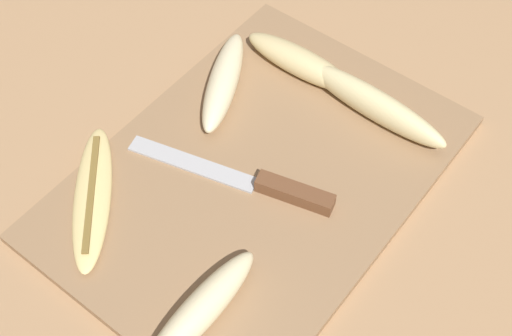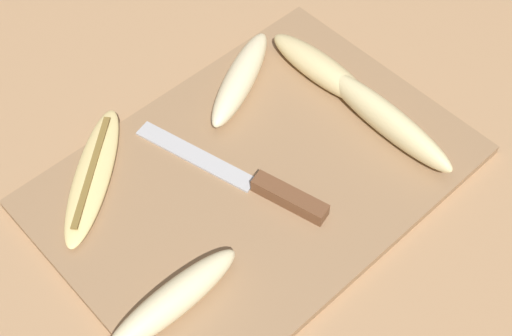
# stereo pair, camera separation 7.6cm
# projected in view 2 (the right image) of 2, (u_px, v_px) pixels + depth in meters

# --- Properties ---
(ground_plane) EXTENTS (4.00, 4.00, 0.00)m
(ground_plane) POSITION_uv_depth(u_px,v_px,m) (256.00, 179.00, 0.83)
(ground_plane) COLOR tan
(cutting_board) EXTENTS (0.47, 0.34, 0.01)m
(cutting_board) POSITION_uv_depth(u_px,v_px,m) (256.00, 176.00, 0.82)
(cutting_board) COLOR #997551
(cutting_board) RESTS_ON ground_plane
(knife) EXTENTS (0.08, 0.25, 0.02)m
(knife) POSITION_uv_depth(u_px,v_px,m) (264.00, 189.00, 0.80)
(knife) COLOR brown
(knife) RESTS_ON cutting_board
(banana_mellow_near) EXTENTS (0.04, 0.16, 0.03)m
(banana_mellow_near) POSITION_uv_depth(u_px,v_px,m) (320.00, 68.00, 0.89)
(banana_mellow_near) COLOR beige
(banana_mellow_near) RESTS_ON cutting_board
(banana_soft_right) EXTENTS (0.04, 0.20, 0.04)m
(banana_soft_right) POSITION_uv_depth(u_px,v_px,m) (386.00, 119.00, 0.84)
(banana_soft_right) COLOR beige
(banana_soft_right) RESTS_ON cutting_board
(banana_golden_short) EXTENTS (0.17, 0.16, 0.02)m
(banana_golden_short) POSITION_uv_depth(u_px,v_px,m) (93.00, 175.00, 0.81)
(banana_golden_short) COLOR #EDD689
(banana_golden_short) RESTS_ON cutting_board
(banana_bright_far) EXTENTS (0.16, 0.11, 0.03)m
(banana_bright_far) POSITION_uv_depth(u_px,v_px,m) (240.00, 78.00, 0.88)
(banana_bright_far) COLOR beige
(banana_bright_far) RESTS_ON cutting_board
(banana_pale_long) EXTENTS (0.16, 0.04, 0.03)m
(banana_pale_long) POSITION_uv_depth(u_px,v_px,m) (173.00, 300.00, 0.71)
(banana_pale_long) COLOR beige
(banana_pale_long) RESTS_ON cutting_board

